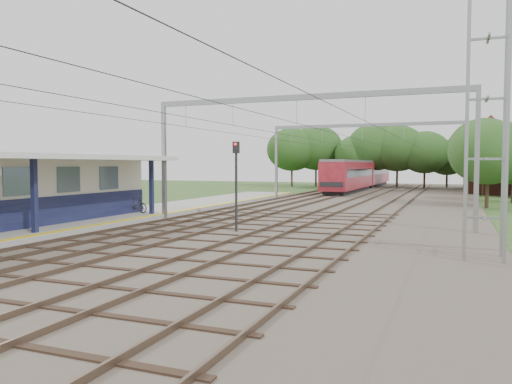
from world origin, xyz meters
The scene contains 14 objects.
ground centered at (0.00, 0.00, 0.00)m, with size 160.00×160.00×0.00m, color #2D4C1E.
ballast_bed centered at (4.00, 30.00, 0.05)m, with size 18.00×90.00×0.10m, color #473D33.
platform centered at (-7.50, 14.00, 0.17)m, with size 5.00×52.00×0.35m, color gray.
yellow_stripe centered at (-5.25, 14.00, 0.35)m, with size 0.45×52.00×0.01m, color yellow.
station_building centered at (-8.88, 7.00, 2.04)m, with size 3.41×18.00×3.40m.
canopy centered at (-7.77, 6.00, 3.64)m, with size 6.40×20.00×3.44m.
rail_tracks centered at (1.50, 30.00, 0.18)m, with size 11.80×88.00×0.15m.
catenary_system centered at (3.39, 25.28, 5.51)m, with size 17.22×88.00×7.00m.
lattice_pylon centered at (12.00, 8.00, 6.00)m, with size 1.30×1.30×12.00m.
tree_band centered at (3.84, 57.12, 4.92)m, with size 31.72×30.88×8.82m.
house_far centered at (16.00, 52.00, 3.23)m, with size 8.00×6.12×8.66m.
bicycle centered at (-7.02, 15.00, 0.84)m, with size 0.46×1.65×0.99m, color black.
train centered at (-0.50, 56.69, 2.09)m, with size 2.84×35.40×3.74m.
signal_post centered at (1.35, 11.27, 2.78)m, with size 0.31×0.26×4.40m.
Camera 1 is at (11.06, -10.48, 3.31)m, focal length 35.00 mm.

